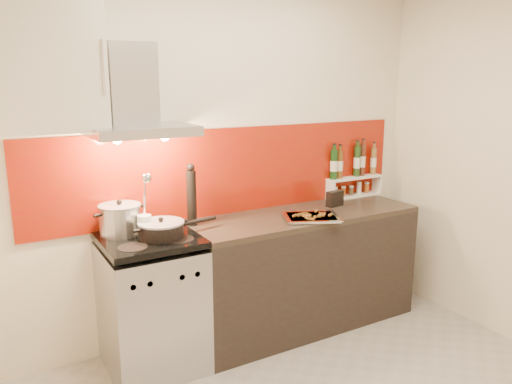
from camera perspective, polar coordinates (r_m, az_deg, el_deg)
back_wall at (r=3.69m, az=-3.51°, el=3.62°), size 3.40×0.02×2.60m
backsplash at (r=3.71m, az=-2.72°, el=2.44°), size 3.00×0.02×0.64m
range_stove at (r=3.42m, az=-11.74°, el=-12.53°), size 0.60×0.60×0.91m
counter at (r=3.91m, az=5.31°, el=-8.78°), size 1.80×0.60×0.90m
range_hood at (r=3.23m, az=-13.62°, el=9.89°), size 0.62×0.50×0.61m
upper_cabinet at (r=3.10m, az=-23.77°, el=12.91°), size 0.70×0.35×0.72m
stock_pot at (r=3.32m, az=-15.26°, el=-3.03°), size 0.27×0.27×0.23m
saute_pan at (r=3.21m, az=-10.68°, el=-4.20°), size 0.56×0.29×0.13m
utensil_jar at (r=3.22m, az=-12.58°, el=-3.02°), size 0.09×0.13×0.43m
pepper_mill at (r=3.42m, az=-7.39°, el=-0.43°), size 0.07×0.07×0.43m
step_shelf at (r=4.32m, az=10.95°, el=1.93°), size 0.53×0.15×0.44m
caddy_box at (r=3.99m, az=8.99°, el=-0.77°), size 0.15×0.08×0.12m
baking_tray at (r=3.62m, az=6.34°, el=-2.85°), size 0.48×0.44×0.03m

